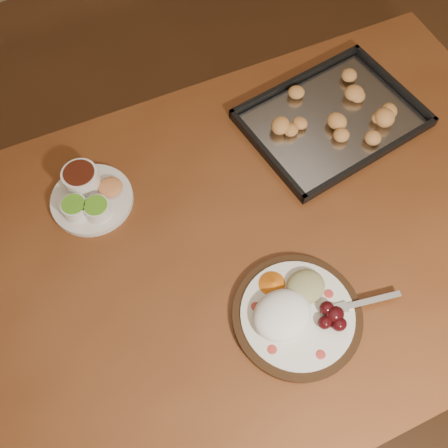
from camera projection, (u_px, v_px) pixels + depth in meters
ground at (258, 302)px, 1.77m from camera, size 4.00×4.00×0.00m
dining_table at (234, 265)px, 1.13m from camera, size 1.60×1.08×0.75m
dinner_plate at (295, 312)px, 0.96m from camera, size 0.32×0.25×0.06m
condiment_saucer at (89, 195)px, 1.08m from camera, size 0.18×0.18×0.06m
baking_tray at (332, 118)px, 1.19m from camera, size 0.41×0.30×0.04m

